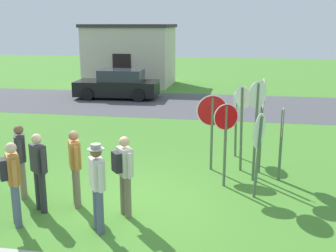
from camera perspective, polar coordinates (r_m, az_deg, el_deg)
ground_plane at (r=9.34m, az=-5.72°, el=-10.61°), size 80.00×80.00×0.00m
street_asphalt at (r=20.27m, az=3.05°, el=2.96°), size 60.00×6.40×0.01m
building_background at (r=26.83m, az=-5.22°, el=9.72°), size 5.41×4.07×3.80m
parked_car_on_street at (r=22.08m, az=-6.88°, el=5.59°), size 4.37×2.14×1.51m
stop_sign_leaning_right at (r=11.02m, az=10.13°, el=1.47°), size 0.41×0.48×2.31m
stop_sign_far_back at (r=9.38m, az=12.33°, el=-2.02°), size 0.32×0.76×1.97m
stop_sign_nearest at (r=10.62m, az=15.37°, el=-0.76°), size 0.08×0.73×1.87m
stop_sign_leaning_left at (r=10.93m, az=12.81°, el=2.29°), size 0.08×0.77×2.52m
stop_sign_tallest at (r=9.92m, az=7.91°, el=-0.80°), size 0.56×0.32×2.04m
stop_sign_center_cluster at (r=11.01m, az=6.08°, el=0.94°), size 0.82×0.20×2.05m
stop_sign_rear_left at (r=12.26m, az=9.35°, el=1.98°), size 0.23×0.76×2.00m
stop_sign_rear_right at (r=10.33m, az=12.04°, el=1.53°), size 0.46×0.53×2.53m
person_near_signs at (r=9.03m, az=-17.32°, el=-5.57°), size 0.46×0.40×1.69m
person_in_teal at (r=9.07m, az=-12.63°, el=-5.16°), size 0.37×0.51×1.69m
person_in_blue at (r=7.89m, az=-9.69°, el=-7.71°), size 0.39×0.48×1.74m
person_with_sunhat at (r=9.87m, az=-19.55°, el=-4.08°), size 0.36×0.51×1.69m
person_in_dark_shirt at (r=8.45m, az=-6.07°, el=-6.11°), size 0.47×0.48×1.69m
person_on_left at (r=8.54m, az=-20.58°, el=-6.74°), size 0.47×0.48×1.69m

